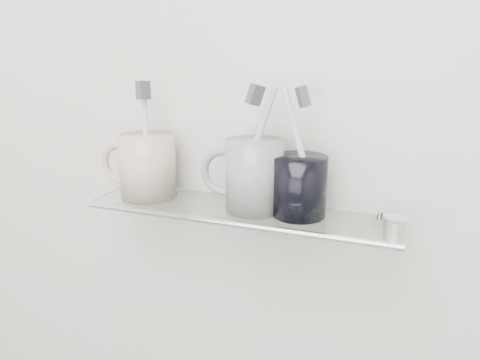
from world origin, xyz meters
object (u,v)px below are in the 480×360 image
at_px(mug_left, 148,166).
at_px(mug_right, 299,186).
at_px(mug_center, 255,175).
at_px(shelf_glass, 242,211).

distance_m(mug_left, mug_right, 0.26).
height_order(mug_left, mug_center, mug_center).
bearing_deg(mug_right, shelf_glass, 179.12).
bearing_deg(mug_left, mug_center, -0.86).
relative_size(shelf_glass, mug_center, 4.46).
relative_size(mug_left, mug_right, 1.15).
xyz_separation_m(shelf_glass, mug_left, (-0.17, 0.00, 0.06)).
height_order(shelf_glass, mug_left, mug_left).
relative_size(mug_left, mug_center, 0.95).
xyz_separation_m(shelf_glass, mug_center, (0.02, 0.00, 0.06)).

